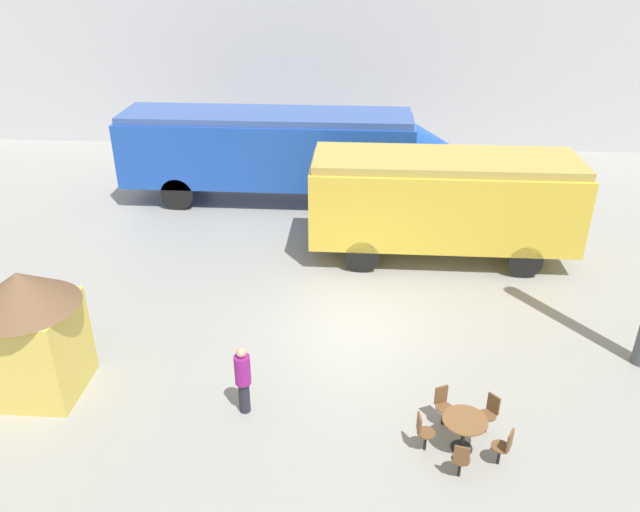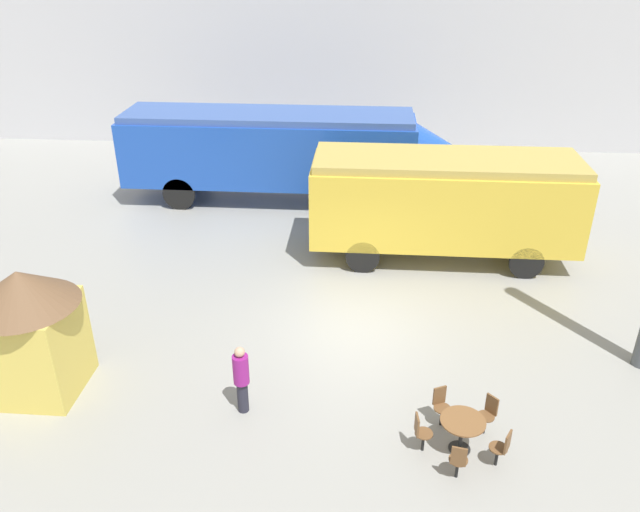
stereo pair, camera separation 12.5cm
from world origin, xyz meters
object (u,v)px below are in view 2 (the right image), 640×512
Objects in this scene: streamlined_locomotive at (289,148)px; passenger_coach_vintage at (444,199)px; cafe_table_near at (462,426)px; ticket_kiosk at (29,326)px; visitor_person at (241,377)px; cafe_chair_0 at (502,446)px.

streamlined_locomotive is 6.86m from passenger_coach_vintage.
cafe_table_near is (-0.35, -8.54, -1.36)m from passenger_coach_vintage.
cafe_table_near is 0.30× the size of ticket_kiosk.
passenger_coach_vintage is 4.92× the size of visitor_person.
visitor_person is at bearing -4.87° from ticket_kiosk.
ticket_kiosk is (-9.51, -7.34, -0.28)m from passenger_coach_vintage.
streamlined_locomotive is 4.27× the size of ticket_kiosk.
visitor_person is (-4.51, 0.80, 0.30)m from cafe_table_near.
ticket_kiosk is at bearing 175.13° from visitor_person.
cafe_table_near is 9.30m from ticket_kiosk.
streamlined_locomotive is 13.88m from cafe_table_near.
visitor_person is at bearing 16.46° from cafe_chair_0.
passenger_coach_vintage is at bearing 37.67° from ticket_kiosk.
cafe_table_near is 0.54× the size of visitor_person.
cafe_chair_0 is 0.29× the size of ticket_kiosk.
cafe_chair_0 is at bearing -12.96° from visitor_person.
ticket_kiosk is (-4.20, -11.69, -0.38)m from streamlined_locomotive.
cafe_chair_0 reaches higher than cafe_table_near.
passenger_coach_vintage is 9.28× the size of cafe_chair_0.
cafe_chair_0 is 0.53× the size of visitor_person.
visitor_person is (0.44, -12.08, -1.17)m from streamlined_locomotive.
streamlined_locomotive reaches higher than cafe_table_near.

